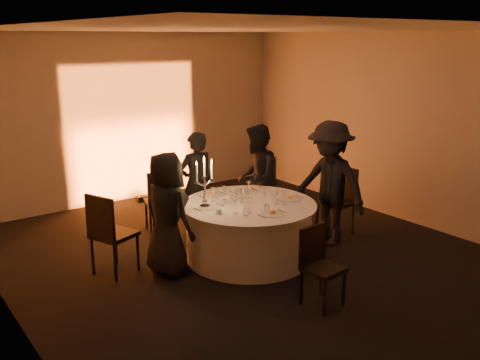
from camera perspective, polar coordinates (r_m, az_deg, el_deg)
floor at (r=7.36m, az=0.93°, el=-8.25°), size 7.00×7.00×0.00m
ceiling at (r=6.77m, az=1.04°, el=15.80°), size 7.00×7.00×0.00m
wall_back at (r=9.88m, az=-11.46°, el=6.53°), size 7.00×0.00×7.00m
wall_left at (r=5.67m, az=-23.94°, el=-0.67°), size 0.00×7.00×7.00m
wall_right at (r=9.02m, az=16.42°, el=5.42°), size 0.00×7.00×7.00m
uplighter_fixture at (r=9.93m, az=-10.29°, el=-1.96°), size 0.25×0.12×0.10m
banquet_table at (r=7.22m, az=0.94°, el=-5.44°), size 1.80×1.80×0.77m
chair_left at (r=6.83m, az=-13.86°, el=-5.17°), size 0.60×0.60×1.06m
chair_back_left at (r=8.16m, az=-8.45°, el=-1.90°), size 0.54×0.54×0.99m
chair_back_right at (r=8.90m, az=2.88°, el=-0.41°), size 0.60×0.60×0.97m
chair_right at (r=8.23m, az=10.60°, el=-1.73°), size 0.45×0.45×1.01m
chair_front at (r=6.06m, az=8.37°, el=-8.58°), size 0.42×0.42×0.89m
guest_left at (r=6.70m, az=-7.77°, el=-3.62°), size 0.64×0.85×1.57m
guest_back_left at (r=8.02m, az=-4.70°, el=-0.39°), size 0.59×0.41×1.57m
guest_back_right at (r=8.14m, az=1.79°, el=0.18°), size 1.01×1.00×1.65m
guest_right at (r=7.68m, az=9.54°, el=-0.38°), size 0.88×1.26×1.79m
plate_left at (r=6.93m, az=-3.32°, el=-2.93°), size 0.36×0.27×0.01m
plate_back_left at (r=7.44m, az=-2.91°, el=-1.56°), size 0.36×0.28×0.08m
plate_back_right at (r=7.65m, az=0.41°, el=-1.16°), size 0.35×0.27×0.01m
plate_right at (r=7.31m, az=5.37°, el=-1.94°), size 0.36×0.30×0.08m
plate_front at (r=6.68m, az=3.49°, el=-3.54°), size 0.36×0.28×0.08m
coffee_cup at (r=6.69m, az=-2.28°, el=-3.38°), size 0.11×0.11×0.07m
candelabra at (r=6.90m, az=-3.79°, el=-1.02°), size 0.28×0.14×0.68m
wine_glass_a at (r=7.10m, az=0.20°, el=-1.35°), size 0.07×0.07×0.19m
wine_glass_b at (r=7.15m, az=-2.93°, el=-1.24°), size 0.07×0.07×0.19m
wine_glass_c at (r=6.96m, az=2.75°, el=-1.69°), size 0.07×0.07×0.19m
wine_glass_d at (r=6.69m, az=1.05°, el=-2.38°), size 0.07×0.07×0.19m
wine_glass_e at (r=7.45m, az=0.84°, el=-0.55°), size 0.07×0.07×0.19m
wine_glass_f at (r=7.06m, az=3.95°, el=-1.47°), size 0.07×0.07×0.19m
wine_glass_g at (r=7.03m, az=4.71°, el=-1.57°), size 0.07×0.07×0.19m
wine_glass_h at (r=6.64m, az=-0.52°, el=-2.51°), size 0.07×0.07×0.19m
wine_glass_i at (r=7.22m, az=-1.68°, el=-1.08°), size 0.07×0.07×0.19m
tumbler_a at (r=7.27m, az=0.33°, el=-1.70°), size 0.07×0.07×0.09m
tumbler_b at (r=6.86m, az=0.82°, el=-2.74°), size 0.07×0.07×0.09m
tumbler_c at (r=6.63m, az=0.67°, el=-3.40°), size 0.07×0.07×0.09m
tumbler_d at (r=6.78m, az=2.89°, el=-2.99°), size 0.07×0.07×0.09m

